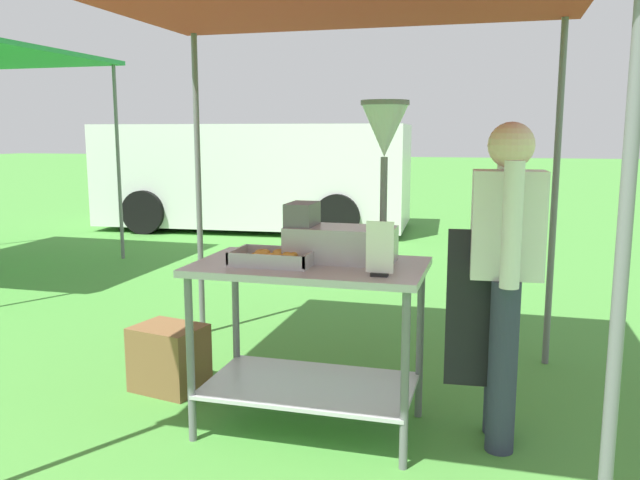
{
  "coord_description": "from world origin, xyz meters",
  "views": [
    {
      "loc": [
        1.12,
        -2.21,
        1.56
      ],
      "look_at": [
        0.21,
        1.11,
        0.99
      ],
      "focal_mm": 36.4,
      "sensor_mm": 36.0,
      "label": 1
    }
  ],
  "objects_px": {
    "donut_cart": "(310,311)",
    "supply_crate": "(169,358)",
    "menu_sign": "(380,253)",
    "donut_tray": "(276,258)",
    "vendor": "(504,268)",
    "donut_fryer": "(351,206)",
    "van_white": "(255,175)"
  },
  "relations": [
    {
      "from": "menu_sign",
      "to": "vendor",
      "type": "distance_m",
      "value": 0.65
    },
    {
      "from": "donut_fryer",
      "to": "supply_crate",
      "type": "bearing_deg",
      "value": 171.12
    },
    {
      "from": "donut_cart",
      "to": "van_white",
      "type": "bearing_deg",
      "value": 113.13
    },
    {
      "from": "supply_crate",
      "to": "vendor",
      "type": "bearing_deg",
      "value": -5.23
    },
    {
      "from": "donut_fryer",
      "to": "van_white",
      "type": "distance_m",
      "value": 7.48
    },
    {
      "from": "supply_crate",
      "to": "van_white",
      "type": "height_order",
      "value": "van_white"
    },
    {
      "from": "donut_tray",
      "to": "menu_sign",
      "type": "relative_size",
      "value": 1.58
    },
    {
      "from": "donut_fryer",
      "to": "menu_sign",
      "type": "distance_m",
      "value": 0.41
    },
    {
      "from": "donut_tray",
      "to": "supply_crate",
      "type": "bearing_deg",
      "value": 157.34
    },
    {
      "from": "menu_sign",
      "to": "supply_crate",
      "type": "relative_size",
      "value": 0.56
    },
    {
      "from": "menu_sign",
      "to": "supply_crate",
      "type": "xyz_separation_m",
      "value": [
        -1.38,
        0.49,
        -0.81
      ]
    },
    {
      "from": "donut_cart",
      "to": "supply_crate",
      "type": "relative_size",
      "value": 2.54
    },
    {
      "from": "donut_tray",
      "to": "supply_crate",
      "type": "relative_size",
      "value": 0.88
    },
    {
      "from": "donut_fryer",
      "to": "van_white",
      "type": "height_order",
      "value": "donut_fryer"
    },
    {
      "from": "donut_fryer",
      "to": "supply_crate",
      "type": "xyz_separation_m",
      "value": [
        -1.17,
        0.18,
        -0.99
      ]
    },
    {
      "from": "donut_cart",
      "to": "donut_fryer",
      "type": "relative_size",
      "value": 1.44
    },
    {
      "from": "donut_tray",
      "to": "donut_fryer",
      "type": "relative_size",
      "value": 0.5
    },
    {
      "from": "donut_cart",
      "to": "donut_fryer",
      "type": "bearing_deg",
      "value": 27.89
    },
    {
      "from": "donut_tray",
      "to": "donut_fryer",
      "type": "height_order",
      "value": "donut_fryer"
    },
    {
      "from": "donut_fryer",
      "to": "supply_crate",
      "type": "height_order",
      "value": "donut_fryer"
    },
    {
      "from": "vendor",
      "to": "donut_fryer",
      "type": "bearing_deg",
      "value": -179.56
    },
    {
      "from": "donut_cart",
      "to": "donut_tray",
      "type": "distance_m",
      "value": 0.33
    },
    {
      "from": "menu_sign",
      "to": "van_white",
      "type": "bearing_deg",
      "value": 115.22
    },
    {
      "from": "donut_tray",
      "to": "vendor",
      "type": "relative_size",
      "value": 0.25
    },
    {
      "from": "donut_tray",
      "to": "vendor",
      "type": "distance_m",
      "value": 1.14
    },
    {
      "from": "donut_cart",
      "to": "menu_sign",
      "type": "relative_size",
      "value": 4.57
    },
    {
      "from": "donut_cart",
      "to": "supply_crate",
      "type": "bearing_deg",
      "value": 163.73
    },
    {
      "from": "supply_crate",
      "to": "van_white",
      "type": "distance_m",
      "value": 6.91
    },
    {
      "from": "donut_tray",
      "to": "menu_sign",
      "type": "xyz_separation_m",
      "value": [
        0.56,
        -0.15,
        0.08
      ]
    },
    {
      "from": "donut_tray",
      "to": "supply_crate",
      "type": "xyz_separation_m",
      "value": [
        -0.82,
        0.34,
        -0.73
      ]
    },
    {
      "from": "donut_fryer",
      "to": "van_white",
      "type": "xyz_separation_m",
      "value": [
        -3.13,
        6.78,
        -0.31
      ]
    },
    {
      "from": "menu_sign",
      "to": "donut_tray",
      "type": "bearing_deg",
      "value": 165.12
    }
  ]
}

